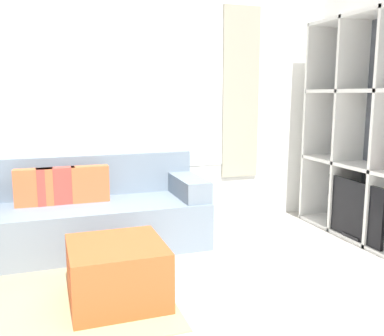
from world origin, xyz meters
The scene contains 3 objects.
wall_back centered at (0.00, 2.75, 1.36)m, with size 6.73×0.11×2.70m.
couch_main centered at (-0.06, 2.28, 0.32)m, with size 2.12×0.87×0.85m.
ottoman centered at (0.00, 1.09, 0.21)m, with size 0.65×0.67×0.42m.
Camera 1 is at (-0.42, -1.74, 1.44)m, focal length 40.00 mm.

